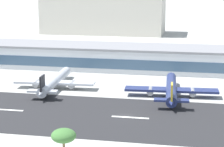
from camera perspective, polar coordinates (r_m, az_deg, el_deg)
ground_plane at (r=144.47m, az=1.83°, el=-5.41°), size 1400.00×1400.00×0.00m
runway_strip at (r=142.84m, az=1.72°, el=-5.61°), size 800.00×42.88×0.08m
runway_centreline_dash_3 at (r=154.47m, az=-13.37°, el=-4.53°), size 12.00×1.20×0.01m
runway_centreline_dash_4 at (r=142.59m, az=2.35°, el=-5.63°), size 12.00×1.20×0.01m
terminal_building at (r=214.47m, az=1.73°, el=2.07°), size 187.92×24.82×11.27m
distant_hotel_block at (r=348.18m, az=-1.08°, el=8.16°), size 92.91×36.58×36.25m
airliner_black_tail_gate_1 at (r=178.05m, az=-7.41°, el=-1.10°), size 32.47×43.39×9.05m
airliner_gold_tail_gate_2 at (r=166.43m, az=7.60°, el=-2.06°), size 34.89×43.64×9.11m
palm_tree_2 at (r=96.08m, az=-6.21°, el=-8.02°), size 5.37×5.37×12.53m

